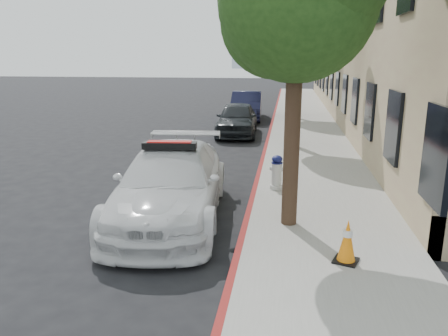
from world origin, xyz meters
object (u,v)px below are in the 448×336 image
parked_car_mid (237,119)px  fire_hydrant (277,173)px  parked_car_far (247,106)px  traffic_cone (347,241)px  police_car (171,183)px

parked_car_mid → fire_hydrant: (1.95, -8.26, -0.14)m
parked_car_far → traffic_cone: 17.32m
police_car → parked_car_mid: bearing=83.4°
parked_car_mid → traffic_cone: bearing=-78.0°
police_car → fire_hydrant: size_ratio=6.33×
parked_car_far → fire_hydrant: parked_car_far is taller
parked_car_mid → police_car: bearing=-93.8°
parked_car_mid → traffic_cone: 12.49m
police_car → fire_hydrant: police_car is taller
fire_hydrant → parked_car_far: bearing=111.7°
parked_car_mid → parked_car_far: size_ratio=0.92×
parked_car_far → traffic_cone: bearing=-82.1°
fire_hydrant → police_car: bearing=-125.1°
police_car → parked_car_far: bearing=84.0°
parked_car_mid → traffic_cone: parked_car_mid is taller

